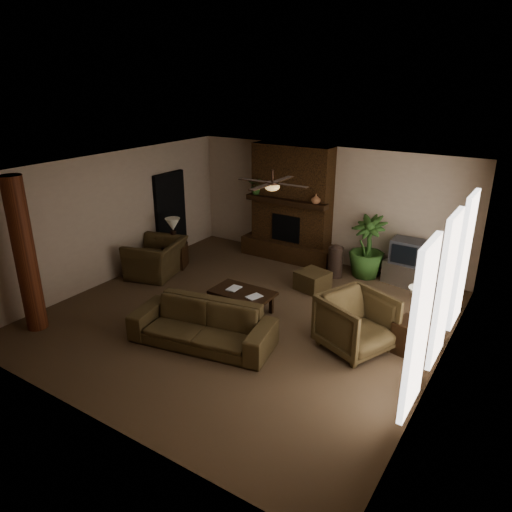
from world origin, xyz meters
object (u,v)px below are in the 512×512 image
Objects in this scene: side_table_left at (175,256)px; floor_plant at (366,260)px; sofa at (202,318)px; coffee_table at (243,294)px; ottoman at (313,280)px; armchair_right at (356,321)px; armchair_left at (156,252)px; tv_stand at (404,273)px; lamp_left at (173,226)px; side_table_right at (411,337)px; lamp_right at (419,299)px; log_column at (25,256)px; floor_vase at (335,259)px.

floor_plant is at bearing 25.17° from side_table_left.
coffee_table is (-0.08, 1.33, -0.10)m from sofa.
armchair_right is at bearing -46.77° from ottoman.
armchair_left is 1.48× the size of tv_stand.
tv_stand is 1.55× the size of side_table_left.
sofa is 3.29m from armchair_left.
coffee_table is 1.85× the size of lamp_left.
side_table_right is 0.85× the size of lamp_right.
coffee_table is 3.27m from lamp_right.
armchair_right is 1.94× the size of side_table_left.
log_column reaches higher than side_table_left.
armchair_left is 5.06m from armchair_right.
armchair_left is at bearing -140.36° from tv_stand.
log_column is 2.23× the size of armchair_left.
lamp_left is at bearing 128.28° from sofa.
armchair_left is at bearing 178.61° from side_table_right.
armchair_right reaches higher than floor_plant.
log_column is 6.64m from lamp_right.
coffee_table is at bearing -21.58° from lamp_left.
ottoman is 0.71× the size of tv_stand.
floor_vase is (3.61, 5.09, -0.97)m from log_column.
log_column is 2.62× the size of armchair_right.
armchair_left is 1.93× the size of lamp_left.
floor_plant is 4.53m from lamp_left.
coffee_table is 2.18× the size of side_table_right.
side_table_left is (-3.47, -1.50, -0.16)m from floor_vase.
armchair_left is at bearing 136.41° from sofa.
floor_plant is (1.37, 2.96, 0.02)m from coffee_table.
coffee_table is at bearing -114.46° from tv_stand.
sofa reaches higher than side_table_left.
side_table_left reaches higher than tv_stand.
sofa is 3.54m from lamp_right.
side_table_left is at bearing 172.21° from lamp_right.
side_table_left is at bearing -146.16° from tv_stand.
lamp_right is at bearing -43.45° from side_table_right.
coffee_table is 1.56× the size of floor_vase.
floor_plant is at bearing 61.75° from ottoman.
armchair_right reaches higher than ottoman.
armchair_left is at bearing 170.51° from coffee_table.
sofa is 3.65m from side_table_left.
coffee_table is at bearing 64.12° from armchair_left.
floor_vase is at bearing 72.68° from coffee_table.
log_column reaches higher than armchair_right.
tv_stand is at bearing 108.55° from side_table_right.
lamp_left reaches higher than side_table_left.
armchair_left is 5.85m from side_table_right.
coffee_table is (2.69, -0.45, -0.18)m from armchair_left.
lamp_right is (3.12, 1.59, 0.52)m from sofa.
log_column is 6.32m from floor_vase.
side_table_right is at bearing 136.55° from lamp_right.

